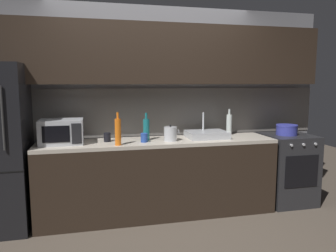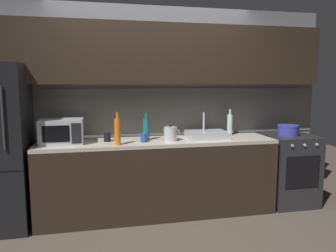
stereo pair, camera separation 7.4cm
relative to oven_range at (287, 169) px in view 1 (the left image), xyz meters
name	(u,v)px [view 1 (the left image)]	position (x,y,z in m)	size (l,w,h in m)	color
ground_plane	(178,251)	(-1.72, -0.90, -0.45)	(10.00, 10.00, 0.00)	#4C4238
back_wall	(153,84)	(-1.72, 0.30, 1.10)	(4.50, 0.44, 2.50)	slate
counter_run	(159,177)	(-1.72, 0.00, 0.00)	(2.76, 0.60, 0.90)	black
oven_range	(287,169)	(0.00, 0.00, 0.00)	(0.60, 0.62, 0.90)	#232326
microwave	(62,132)	(-2.80, 0.02, 0.58)	(0.46, 0.35, 0.27)	#A8AAAF
sink_basin	(207,134)	(-1.11, 0.03, 0.49)	(0.48, 0.38, 0.30)	#ADAFB5
kettle	(171,134)	(-1.59, -0.08, 0.53)	(0.19, 0.15, 0.19)	#B7BABF
wine_bottle_orange	(118,132)	(-2.20, -0.20, 0.60)	(0.07, 0.07, 0.36)	orange
wine_bottle_teal	(146,129)	(-1.86, 0.03, 0.58)	(0.08, 0.08, 0.32)	#19666B
wine_bottle_clear	(229,124)	(-0.75, 0.18, 0.59)	(0.07, 0.07, 0.33)	silver
mug_dark	(107,137)	(-2.31, 0.04, 0.50)	(0.08, 0.08, 0.10)	black
mug_blue	(144,138)	(-1.90, -0.09, 0.50)	(0.08, 0.08, 0.10)	#234299
cooking_pot	(287,130)	(-0.03, 0.00, 0.52)	(0.27, 0.27, 0.13)	#333899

